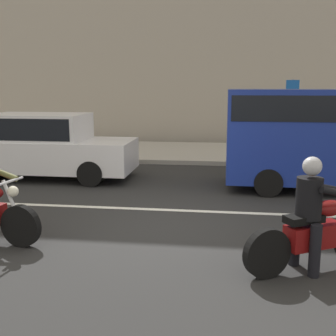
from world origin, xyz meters
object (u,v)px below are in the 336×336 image
(parked_sedan_white, at_px, (45,145))
(parked_van_cobalt_blue, at_px, (333,132))
(motorcycle_with_rider_black_leather, at_px, (314,224))
(street_sign_post, at_px, (291,109))

(parked_sedan_white, bearing_deg, parked_van_cobalt_blue, -2.65)
(motorcycle_with_rider_black_leather, distance_m, street_sign_post, 9.65)
(street_sign_post, bearing_deg, parked_sedan_white, -147.24)
(parked_sedan_white, xyz_separation_m, parked_van_cobalt_blue, (7.28, -0.34, 0.49))
(motorcycle_with_rider_black_leather, height_order, street_sign_post, street_sign_post)
(parked_van_cobalt_blue, xyz_separation_m, street_sign_post, (-0.26, 4.85, 0.30))
(parked_van_cobalt_blue, bearing_deg, motorcycle_with_rider_black_leather, -105.65)
(parked_sedan_white, distance_m, parked_van_cobalt_blue, 7.30)
(parked_sedan_white, xyz_separation_m, street_sign_post, (7.01, 4.51, 0.79))
(parked_sedan_white, height_order, parked_van_cobalt_blue, parked_van_cobalt_blue)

